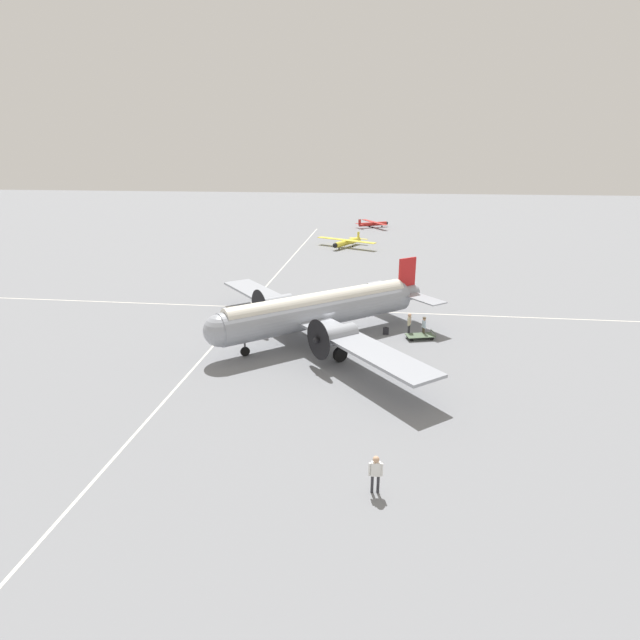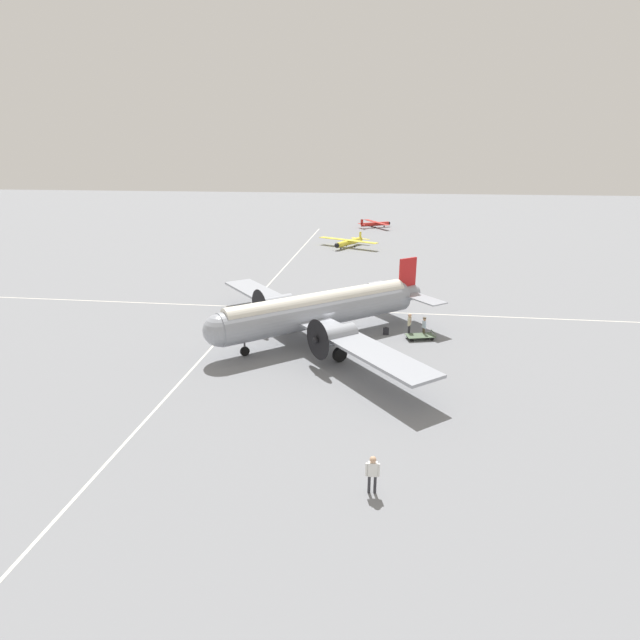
{
  "view_description": "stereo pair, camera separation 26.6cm",
  "coord_description": "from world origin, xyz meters",
  "px_view_note": "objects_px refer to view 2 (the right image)",
  "views": [
    {
      "loc": [
        4.59,
        -37.06,
        14.21
      ],
      "look_at": [
        0.0,
        0.0,
        1.6
      ],
      "focal_mm": 28.0,
      "sensor_mm": 36.0,
      "label": 1
    },
    {
      "loc": [
        4.86,
        -37.03,
        14.21
      ],
      "look_at": [
        0.0,
        0.0,
        1.6
      ],
      "focal_mm": 28.0,
      "sensor_mm": 36.0,
      "label": 2
    }
  ],
  "objects_px": {
    "light_aircraft_distant": "(348,242)",
    "crew_foreground": "(373,471)",
    "baggage_cart": "(420,336)",
    "light_aircraft_taxiing": "(376,224)",
    "passenger_boarding": "(424,325)",
    "ramp_agent": "(409,322)",
    "suitcase_near_door": "(386,331)",
    "airliner_main": "(316,310)"
  },
  "relations": [
    {
      "from": "passenger_boarding",
      "to": "light_aircraft_distant",
      "type": "height_order",
      "value": "light_aircraft_distant"
    },
    {
      "from": "ramp_agent",
      "to": "suitcase_near_door",
      "type": "xyz_separation_m",
      "value": [
        -1.85,
        -0.05,
        -0.85
      ]
    },
    {
      "from": "passenger_boarding",
      "to": "light_aircraft_taxiing",
      "type": "relative_size",
      "value": 0.2
    },
    {
      "from": "ramp_agent",
      "to": "light_aircraft_distant",
      "type": "xyz_separation_m",
      "value": [
        -7.92,
        39.01,
        -0.32
      ]
    },
    {
      "from": "light_aircraft_taxiing",
      "to": "baggage_cart",
      "type": "bearing_deg",
      "value": -115.43
    },
    {
      "from": "crew_foreground",
      "to": "passenger_boarding",
      "type": "height_order",
      "value": "crew_foreground"
    },
    {
      "from": "crew_foreground",
      "to": "light_aircraft_distant",
      "type": "bearing_deg",
      "value": 91.64
    },
    {
      "from": "suitcase_near_door",
      "to": "light_aircraft_taxiing",
      "type": "relative_size",
      "value": 0.08
    },
    {
      "from": "ramp_agent",
      "to": "light_aircraft_taxiing",
      "type": "relative_size",
      "value": 0.23
    },
    {
      "from": "baggage_cart",
      "to": "light_aircraft_taxiing",
      "type": "distance_m",
      "value": 62.19
    },
    {
      "from": "airliner_main",
      "to": "suitcase_near_door",
      "type": "height_order",
      "value": "airliner_main"
    },
    {
      "from": "ramp_agent",
      "to": "suitcase_near_door",
      "type": "relative_size",
      "value": 3.02
    },
    {
      "from": "crew_foreground",
      "to": "ramp_agent",
      "type": "distance_m",
      "value": 20.45
    },
    {
      "from": "crew_foreground",
      "to": "light_aircraft_taxiing",
      "type": "bearing_deg",
      "value": 87.56
    },
    {
      "from": "crew_foreground",
      "to": "ramp_agent",
      "type": "relative_size",
      "value": 0.98
    },
    {
      "from": "light_aircraft_distant",
      "to": "ramp_agent",
      "type": "bearing_deg",
      "value": 39.19
    },
    {
      "from": "passenger_boarding",
      "to": "light_aircraft_distant",
      "type": "xyz_separation_m",
      "value": [
        -9.09,
        39.2,
        -0.21
      ]
    },
    {
      "from": "airliner_main",
      "to": "passenger_boarding",
      "type": "height_order",
      "value": "airliner_main"
    },
    {
      "from": "ramp_agent",
      "to": "suitcase_near_door",
      "type": "height_order",
      "value": "ramp_agent"
    },
    {
      "from": "airliner_main",
      "to": "light_aircraft_distant",
      "type": "xyz_separation_m",
      "value": [
        -0.55,
        41.01,
        -1.64
      ]
    },
    {
      "from": "airliner_main",
      "to": "light_aircraft_taxiing",
      "type": "bearing_deg",
      "value": -132.5
    },
    {
      "from": "baggage_cart",
      "to": "light_aircraft_taxiing",
      "type": "xyz_separation_m",
      "value": [
        -5.08,
        61.98,
        0.49
      ]
    },
    {
      "from": "airliner_main",
      "to": "crew_foreground",
      "type": "distance_m",
      "value": 19.03
    },
    {
      "from": "ramp_agent",
      "to": "crew_foreground",
      "type": "bearing_deg",
      "value": 10.42
    },
    {
      "from": "light_aircraft_taxiing",
      "to": "light_aircraft_distant",
      "type": "bearing_deg",
      "value": -129.65
    },
    {
      "from": "baggage_cart",
      "to": "light_aircraft_taxiing",
      "type": "height_order",
      "value": "light_aircraft_taxiing"
    },
    {
      "from": "light_aircraft_distant",
      "to": "crew_foreground",
      "type": "bearing_deg",
      "value": 33.07
    },
    {
      "from": "ramp_agent",
      "to": "light_aircraft_taxiing",
      "type": "xyz_separation_m",
      "value": [
        -4.19,
        61.24,
        -0.38
      ]
    },
    {
      "from": "ramp_agent",
      "to": "suitcase_near_door",
      "type": "bearing_deg",
      "value": -71.49
    },
    {
      "from": "airliner_main",
      "to": "baggage_cart",
      "type": "height_order",
      "value": "airliner_main"
    },
    {
      "from": "passenger_boarding",
      "to": "light_aircraft_distant",
      "type": "relative_size",
      "value": 0.17
    },
    {
      "from": "light_aircraft_taxiing",
      "to": "passenger_boarding",
      "type": "bearing_deg",
      "value": -115.13
    },
    {
      "from": "suitcase_near_door",
      "to": "light_aircraft_distant",
      "type": "distance_m",
      "value": 39.53
    },
    {
      "from": "crew_foreground",
      "to": "passenger_boarding",
      "type": "distance_m",
      "value": 20.43
    },
    {
      "from": "ramp_agent",
      "to": "light_aircraft_distant",
      "type": "height_order",
      "value": "light_aircraft_distant"
    },
    {
      "from": "passenger_boarding",
      "to": "ramp_agent",
      "type": "relative_size",
      "value": 0.88
    },
    {
      "from": "crew_foreground",
      "to": "light_aircraft_taxiing",
      "type": "relative_size",
      "value": 0.22
    },
    {
      "from": "passenger_boarding",
      "to": "ramp_agent",
      "type": "xyz_separation_m",
      "value": [
        -1.16,
        0.18,
        0.11
      ]
    },
    {
      "from": "crew_foreground",
      "to": "baggage_cart",
      "type": "distance_m",
      "value": 19.86
    },
    {
      "from": "airliner_main",
      "to": "baggage_cart",
      "type": "distance_m",
      "value": 8.64
    },
    {
      "from": "light_aircraft_distant",
      "to": "passenger_boarding",
      "type": "bearing_deg",
      "value": 40.76
    },
    {
      "from": "crew_foreground",
      "to": "baggage_cart",
      "type": "height_order",
      "value": "crew_foreground"
    }
  ]
}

